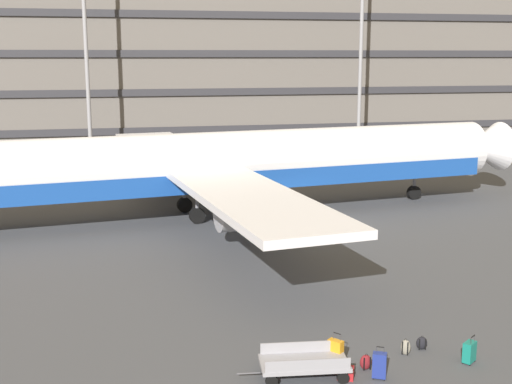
{
  "coord_description": "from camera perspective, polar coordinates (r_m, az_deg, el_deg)",
  "views": [
    {
      "loc": [
        -10.56,
        -35.12,
        9.33
      ],
      "look_at": [
        -4.09,
        -4.55,
        3.0
      ],
      "focal_mm": 47.54,
      "sensor_mm": 36.0,
      "label": 1
    }
  ],
  "objects": [
    {
      "name": "backpack_laid_flat",
      "position": [
        21.34,
        9.2,
        -13.95
      ],
      "size": [
        0.38,
        0.31,
        0.52
      ],
      "color": "maroon",
      "rests_on": "ground_plane"
    },
    {
      "name": "airliner",
      "position": [
        39.46,
        -4.16,
        2.29
      ],
      "size": [
        41.62,
        33.97,
        10.15
      ],
      "color": "silver",
      "rests_on": "ground_plane"
    },
    {
      "name": "baggage_cart",
      "position": [
        20.62,
        4.06,
        -14.16
      ],
      "size": [
        3.35,
        1.57,
        0.82
      ],
      "color": "gray",
      "rests_on": "ground_plane"
    },
    {
      "name": "backpack_large",
      "position": [
        23.01,
        13.76,
        -12.25
      ],
      "size": [
        0.4,
        0.35,
        0.48
      ],
      "color": "black",
      "rests_on": "ground_plane"
    },
    {
      "name": "suitcase_navy",
      "position": [
        22.4,
        17.52,
        -12.69
      ],
      "size": [
        0.53,
        0.5,
        0.91
      ],
      "color": "#147266",
      "rests_on": "ground_plane"
    },
    {
      "name": "suitcase_scuffed",
      "position": [
        20.86,
        7.56,
        -14.85
      ],
      "size": [
        0.67,
        0.74,
        0.24
      ],
      "color": "#B21E23",
      "rests_on": "ground_plane"
    },
    {
      "name": "terminal_structure",
      "position": [
        79.68,
        -4.4,
        10.16
      ],
      "size": [
        144.68,
        21.33,
        15.15
      ],
      "color": "#605B56",
      "rests_on": "ground_plane"
    },
    {
      "name": "light_mast_center_left",
      "position": [
        67.01,
        8.88,
        13.54
      ],
      "size": [
        1.8,
        0.5,
        20.52
      ],
      "color": "gray",
      "rests_on": "ground_plane"
    },
    {
      "name": "suitcase_small",
      "position": [
        20.76,
        10.35,
        -14.14
      ],
      "size": [
        0.48,
        0.43,
        0.97
      ],
      "color": "navy",
      "rests_on": "ground_plane"
    },
    {
      "name": "light_mast_left",
      "position": [
        62.81,
        -14.24,
        14.18
      ],
      "size": [
        1.8,
        0.5,
        22.0
      ],
      "color": "gray",
      "rests_on": "ground_plane"
    },
    {
      "name": "ground_plane",
      "position": [
        37.84,
        4.64,
        -2.86
      ],
      "size": [
        600.0,
        600.0,
        0.0
      ],
      "primitive_type": "plane",
      "color": "#424449"
    },
    {
      "name": "backpack_upright",
      "position": [
        22.5,
        12.48,
        -12.65
      ],
      "size": [
        0.37,
        0.35,
        0.56
      ],
      "color": "gray",
      "rests_on": "ground_plane"
    },
    {
      "name": "suitcase_black",
      "position": [
        21.35,
        6.71,
        -13.24
      ],
      "size": [
        0.48,
        0.51,
        1.04
      ],
      "color": "orange",
      "rests_on": "ground_plane"
    }
  ]
}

